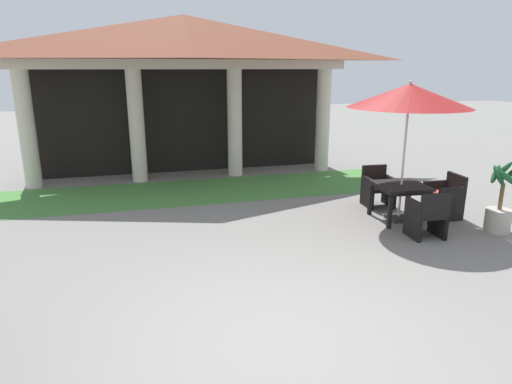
{
  "coord_description": "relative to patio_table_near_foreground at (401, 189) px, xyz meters",
  "views": [
    {
      "loc": [
        -1.32,
        -4.08,
        2.87
      ],
      "look_at": [
        0.33,
        2.04,
        1.1
      ],
      "focal_mm": 31.39,
      "sensor_mm": 36.0,
      "label": 1
    }
  ],
  "objects": [
    {
      "name": "background_pavilion",
      "position": [
        -3.53,
        4.65,
        2.6
      ],
      "size": [
        8.88,
        2.86,
        4.13
      ],
      "color": "beige",
      "rests_on": "ground"
    },
    {
      "name": "potted_palm_right_edge",
      "position": [
        1.37,
        -1.03,
        -0.19
      ],
      "size": [
        0.63,
        0.6,
        1.32
      ],
      "color": "#B2AD9E",
      "rests_on": "ground"
    },
    {
      "name": "patio_table_near_foreground",
      "position": [
        0.0,
        0.0,
        0.0
      ],
      "size": [
        0.97,
        0.97,
        0.71
      ],
      "rotation": [
        0.0,
        0.0,
        -0.07
      ],
      "color": "black",
      "rests_on": "ground"
    },
    {
      "name": "patio_chair_near_foreground_south",
      "position": [
        -0.07,
        -0.95,
        -0.21
      ],
      "size": [
        0.59,
        0.57,
        0.84
      ],
      "rotation": [
        0.0,
        0.0,
        -0.07
      ],
      "color": "black",
      "rests_on": "ground"
    },
    {
      "name": "ground_plane",
      "position": [
        -3.53,
        -3.18,
        -0.62
      ],
      "size": [
        60.0,
        60.0,
        0.0
      ],
      "primitive_type": "plane",
      "color": "gray"
    },
    {
      "name": "patio_chair_near_foreground_east",
      "position": [
        0.95,
        -0.07,
        -0.2
      ],
      "size": [
        0.61,
        0.65,
        0.86
      ],
      "rotation": [
        0.0,
        0.0,
        1.5
      ],
      "color": "black",
      "rests_on": "ground"
    },
    {
      "name": "patio_umbrella_near_foreground",
      "position": [
        0.0,
        0.0,
        1.75
      ],
      "size": [
        2.24,
        2.24,
        2.65
      ],
      "color": "#2D2D2D",
      "rests_on": "ground"
    },
    {
      "name": "patio_chair_near_foreground_north",
      "position": [
        0.07,
        0.96,
        -0.22
      ],
      "size": [
        0.61,
        0.61,
        0.85
      ],
      "rotation": [
        0.0,
        0.0,
        -3.21
      ],
      "color": "black",
      "rests_on": "ground"
    },
    {
      "name": "lawn_strip",
      "position": [
        -3.53,
        3.12,
        -0.61
      ],
      "size": [
        10.68,
        2.33,
        0.01
      ],
      "primitive_type": "cube",
      "color": "#47843D",
      "rests_on": "ground"
    }
  ]
}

